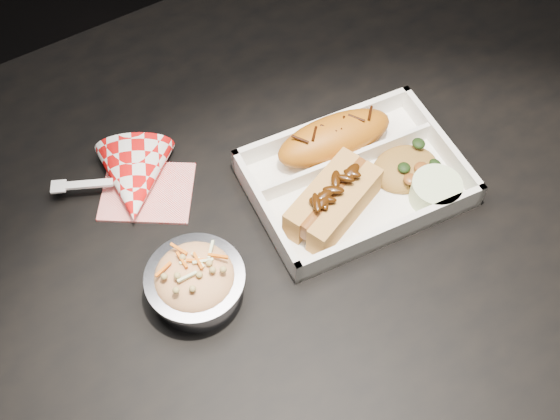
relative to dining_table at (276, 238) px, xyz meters
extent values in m
cube|color=black|center=(0.00, 0.00, -0.68)|extent=(4.00, 4.00, 0.05)
cube|color=black|center=(0.00, 0.00, 0.08)|extent=(1.20, 0.80, 0.03)
cylinder|color=black|center=(0.55, 0.35, -0.30)|extent=(0.05, 0.05, 0.72)
cube|color=silver|center=(0.09, -0.03, 0.09)|extent=(0.27, 0.21, 0.01)
cube|color=silver|center=(0.10, 0.05, 0.11)|extent=(0.25, 0.04, 0.04)
cube|color=silver|center=(0.08, -0.12, 0.11)|extent=(0.25, 0.04, 0.04)
cube|color=silver|center=(-0.03, -0.02, 0.11)|extent=(0.03, 0.18, 0.04)
cube|color=silver|center=(0.21, -0.05, 0.11)|extent=(0.03, 0.18, 0.04)
cube|color=silver|center=(0.10, -0.01, 0.11)|extent=(0.23, 0.03, 0.03)
ellipsoid|color=#B46112|center=(0.10, 0.02, 0.12)|extent=(0.16, 0.08, 0.05)
cube|color=#BF8841|center=(0.05, -0.07, 0.12)|extent=(0.12, 0.07, 0.04)
cube|color=#BF8841|center=(0.04, -0.04, 0.12)|extent=(0.12, 0.07, 0.04)
cylinder|color=brown|center=(0.05, -0.05, 0.13)|extent=(0.12, 0.07, 0.03)
ellipsoid|color=#A3712F|center=(0.16, -0.05, 0.11)|extent=(0.09, 0.08, 0.03)
cylinder|color=beige|center=(0.16, -0.10, 0.11)|extent=(0.06, 0.06, 0.03)
cylinder|color=silver|center=(-0.14, -0.06, 0.11)|extent=(0.10, 0.10, 0.04)
cylinder|color=silver|center=(-0.14, -0.06, 0.13)|extent=(0.11, 0.11, 0.01)
ellipsoid|color=#C8BD8D|center=(-0.14, -0.06, 0.13)|extent=(0.09, 0.09, 0.04)
cube|color=red|center=(-0.13, 0.09, 0.09)|extent=(0.14, 0.14, 0.00)
cone|color=red|center=(-0.14, 0.10, 0.11)|extent=(0.14, 0.14, 0.10)
cube|color=white|center=(-0.19, 0.13, 0.11)|extent=(0.06, 0.04, 0.00)
cube|color=white|center=(-0.22, 0.14, 0.11)|extent=(0.02, 0.02, 0.00)
camera|label=1|loc=(-0.25, -0.41, 0.80)|focal=45.00mm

